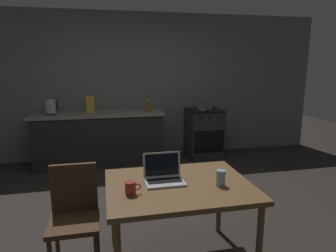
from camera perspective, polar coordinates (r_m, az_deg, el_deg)
ground_plane at (r=3.55m, az=-1.79°, el=-16.76°), size 12.00×12.00×0.00m
back_wall at (r=5.53m, az=-3.39°, el=7.62°), size 6.40×0.10×2.58m
kitchen_counter at (r=5.25m, az=-12.89°, el=-2.26°), size 2.16×0.64×0.88m
stove_oven at (r=5.54m, az=6.81°, el=-1.31°), size 0.60×0.62×0.88m
dining_table at (r=2.52m, az=2.07°, el=-12.39°), size 1.17×0.92×0.74m
chair at (r=2.69m, az=-17.43°, el=-15.21°), size 0.40×0.40×0.87m
laptop at (r=2.51m, az=-0.81°, el=-9.55°), size 0.32×0.25×0.23m
electric_kettle at (r=5.21m, az=-21.47°, el=3.36°), size 0.20×0.18×0.25m
bottle at (r=5.15m, az=-3.79°, el=4.21°), size 0.08×0.08×0.28m
frying_pan at (r=5.43m, az=7.04°, el=3.41°), size 0.26×0.43×0.05m
coffee_mug at (r=2.30m, az=-7.12°, el=-11.67°), size 0.12×0.08×0.10m
drinking_glass at (r=2.47m, az=10.02°, el=-9.73°), size 0.07×0.07×0.13m
cereal_box at (r=5.16m, az=-14.60°, el=3.99°), size 0.13×0.05×0.28m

